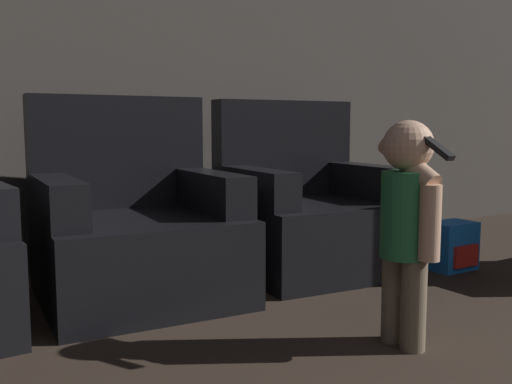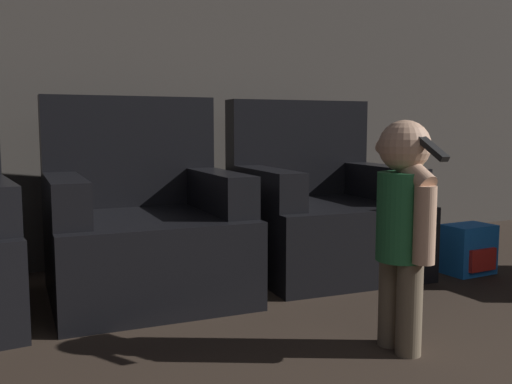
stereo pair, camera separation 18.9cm
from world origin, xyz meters
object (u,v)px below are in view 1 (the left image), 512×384
armchair_middle (135,231)px  armchair_right (307,213)px  toy_backpack (452,246)px  person_toddler (408,215)px

armchair_middle → armchair_right: bearing=4.2°
armchair_middle → toy_backpack: 1.84m
toy_backpack → person_toddler: bearing=-148.3°
armchair_right → toy_backpack: size_ratio=3.54×
armchair_right → person_toddler: bearing=-104.1°
person_toddler → toy_backpack: size_ratio=3.06×
person_toddler → toy_backpack: bearing=123.7°
armchair_middle → armchair_right: 1.06m
armchair_middle → person_toddler: 1.35m
armchair_right → person_toddler: armchair_right is taller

